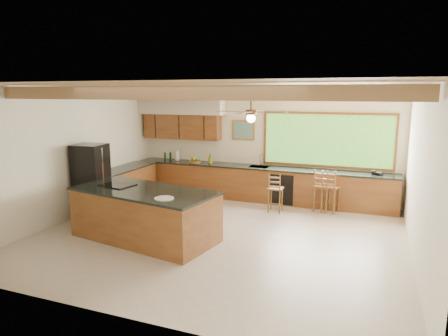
% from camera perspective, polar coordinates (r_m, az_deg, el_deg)
% --- Properties ---
extents(ground, '(7.20, 7.20, 0.00)m').
position_cam_1_polar(ground, '(8.25, -0.75, -9.59)').
color(ground, '#BBAD9B').
rests_on(ground, ground).
extents(room_shell, '(7.27, 6.54, 3.02)m').
position_cam_1_polar(room_shell, '(8.43, -0.21, 6.30)').
color(room_shell, white).
rests_on(room_shell, ground).
extents(counter_run, '(7.12, 3.10, 1.22)m').
position_cam_1_polar(counter_run, '(10.66, 0.16, -2.28)').
color(counter_run, brown).
rests_on(counter_run, ground).
extents(island, '(3.06, 1.82, 1.02)m').
position_cam_1_polar(island, '(8.08, -11.23, -6.49)').
color(island, brown).
rests_on(island, ground).
extents(refrigerator, '(0.73, 0.71, 1.71)m').
position_cam_1_polar(refrigerator, '(9.72, -18.40, -1.76)').
color(refrigerator, black).
rests_on(refrigerator, ground).
extents(bar_stool_a, '(0.35, 0.35, 0.97)m').
position_cam_1_polar(bar_stool_a, '(9.67, 7.30, -3.04)').
color(bar_stool_a, brown).
rests_on(bar_stool_a, ground).
extents(bar_stool_b, '(0.42, 0.42, 1.05)m').
position_cam_1_polar(bar_stool_b, '(9.90, 13.82, -2.65)').
color(bar_stool_b, brown).
rests_on(bar_stool_b, ground).
extents(bar_stool_c, '(0.42, 0.42, 1.04)m').
position_cam_1_polar(bar_stool_c, '(9.89, 14.64, -2.75)').
color(bar_stool_c, brown).
rests_on(bar_stool_c, ground).
extents(bar_stool_d, '(0.47, 0.47, 1.05)m').
position_cam_1_polar(bar_stool_d, '(9.88, 15.02, -2.75)').
color(bar_stool_d, brown).
rests_on(bar_stool_d, ground).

